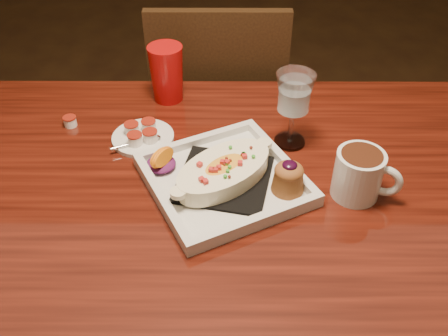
{
  "coord_description": "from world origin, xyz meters",
  "views": [
    {
      "loc": [
        0.02,
        -0.77,
        1.46
      ],
      "look_at": [
        0.02,
        0.05,
        0.77
      ],
      "focal_mm": 40.0,
      "sensor_mm": 36.0,
      "label": 1
    }
  ],
  "objects_px": {
    "goblet": "(294,97)",
    "saucer": "(142,136)",
    "chair_far": "(219,117)",
    "table": "(215,223)",
    "coffee_mug": "(360,173)",
    "plate": "(228,175)",
    "red_tumbler": "(167,73)"
  },
  "relations": [
    {
      "from": "table",
      "to": "chair_far",
      "type": "bearing_deg",
      "value": 90.0
    },
    {
      "from": "goblet",
      "to": "saucer",
      "type": "distance_m",
      "value": 0.36
    },
    {
      "from": "table",
      "to": "red_tumbler",
      "type": "distance_m",
      "value": 0.42
    },
    {
      "from": "chair_far",
      "to": "goblet",
      "type": "distance_m",
      "value": 0.61
    },
    {
      "from": "goblet",
      "to": "saucer",
      "type": "height_order",
      "value": "goblet"
    },
    {
      "from": "coffee_mug",
      "to": "plate",
      "type": "bearing_deg",
      "value": -164.35
    },
    {
      "from": "chair_far",
      "to": "red_tumbler",
      "type": "relative_size",
      "value": 6.29
    },
    {
      "from": "coffee_mug",
      "to": "saucer",
      "type": "relative_size",
      "value": 0.92
    },
    {
      "from": "coffee_mug",
      "to": "goblet",
      "type": "relative_size",
      "value": 0.75
    },
    {
      "from": "coffee_mug",
      "to": "saucer",
      "type": "height_order",
      "value": "coffee_mug"
    },
    {
      "from": "table",
      "to": "saucer",
      "type": "xyz_separation_m",
      "value": [
        -0.17,
        0.18,
        0.11
      ]
    },
    {
      "from": "plate",
      "to": "goblet",
      "type": "distance_m",
      "value": 0.23
    },
    {
      "from": "goblet",
      "to": "plate",
      "type": "bearing_deg",
      "value": -133.96
    },
    {
      "from": "chair_far",
      "to": "saucer",
      "type": "relative_size",
      "value": 6.36
    },
    {
      "from": "table",
      "to": "coffee_mug",
      "type": "distance_m",
      "value": 0.33
    },
    {
      "from": "coffee_mug",
      "to": "saucer",
      "type": "xyz_separation_m",
      "value": [
        -0.47,
        0.18,
        -0.04
      ]
    },
    {
      "from": "coffee_mug",
      "to": "goblet",
      "type": "height_order",
      "value": "goblet"
    },
    {
      "from": "table",
      "to": "saucer",
      "type": "distance_m",
      "value": 0.27
    },
    {
      "from": "plate",
      "to": "table",
      "type": "bearing_deg",
      "value": -172.12
    },
    {
      "from": "goblet",
      "to": "saucer",
      "type": "bearing_deg",
      "value": 178.8
    },
    {
      "from": "chair_far",
      "to": "coffee_mug",
      "type": "relative_size",
      "value": 6.9
    },
    {
      "from": "plate",
      "to": "goblet",
      "type": "relative_size",
      "value": 2.23
    },
    {
      "from": "chair_far",
      "to": "coffee_mug",
      "type": "distance_m",
      "value": 0.76
    },
    {
      "from": "plate",
      "to": "red_tumbler",
      "type": "distance_m",
      "value": 0.38
    },
    {
      "from": "plate",
      "to": "goblet",
      "type": "bearing_deg",
      "value": 19.11
    },
    {
      "from": "plate",
      "to": "coffee_mug",
      "type": "relative_size",
      "value": 2.99
    },
    {
      "from": "chair_far",
      "to": "saucer",
      "type": "xyz_separation_m",
      "value": [
        -0.17,
        -0.45,
        0.26
      ]
    },
    {
      "from": "plate",
      "to": "saucer",
      "type": "bearing_deg",
      "value": 115.4
    },
    {
      "from": "coffee_mug",
      "to": "goblet",
      "type": "distance_m",
      "value": 0.22
    },
    {
      "from": "coffee_mug",
      "to": "red_tumbler",
      "type": "height_order",
      "value": "red_tumbler"
    },
    {
      "from": "coffee_mug",
      "to": "goblet",
      "type": "xyz_separation_m",
      "value": [
        -0.12,
        0.18,
        0.07
      ]
    },
    {
      "from": "plate",
      "to": "red_tumbler",
      "type": "height_order",
      "value": "red_tumbler"
    }
  ]
}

